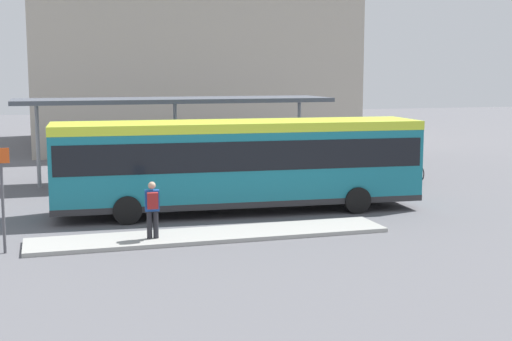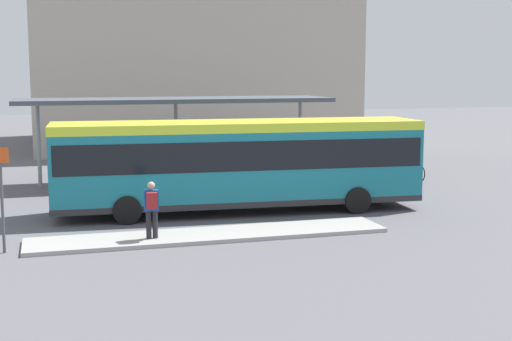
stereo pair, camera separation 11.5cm
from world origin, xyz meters
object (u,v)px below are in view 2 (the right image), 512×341
(platform_sign, at_px, (2,195))
(bicycle_yellow, at_px, (413,175))
(city_bus, at_px, (239,159))
(bicycle_green, at_px, (402,170))
(pedestrian_waiting, at_px, (152,206))
(bicycle_black, at_px, (413,172))

(platform_sign, bearing_deg, bicycle_yellow, 25.26)
(city_bus, xyz_separation_m, platform_sign, (-7.44, -3.70, -0.26))
(city_bus, distance_m, platform_sign, 8.31)
(bicycle_green, xyz_separation_m, platform_sign, (-16.45, -9.02, 1.18))
(pedestrian_waiting, height_order, bicycle_black, pedestrian_waiting)
(bicycle_green, bearing_deg, platform_sign, 128.47)
(bicycle_yellow, relative_size, platform_sign, 0.54)
(bicycle_green, bearing_deg, pedestrian_waiting, 135.44)
(city_bus, relative_size, bicycle_yellow, 8.24)
(bicycle_green, bearing_deg, city_bus, 130.30)
(bicycle_yellow, bearing_deg, bicycle_black, 154.40)
(city_bus, distance_m, bicycle_green, 10.56)
(pedestrian_waiting, relative_size, platform_sign, 0.58)
(city_bus, height_order, platform_sign, city_bus)
(bicycle_black, bearing_deg, platform_sign, 109.79)
(city_bus, distance_m, bicycle_yellow, 9.81)
(city_bus, height_order, pedestrian_waiting, city_bus)
(pedestrian_waiting, distance_m, bicycle_green, 15.44)
(bicycle_yellow, xyz_separation_m, bicycle_black, (0.36, 0.67, 0.05))
(bicycle_yellow, relative_size, bicycle_black, 0.86)
(city_bus, relative_size, pedestrian_waiting, 7.78)
(city_bus, relative_size, bicycle_black, 7.09)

